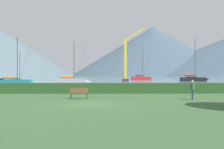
# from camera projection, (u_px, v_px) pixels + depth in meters

# --- Properties ---
(ground_plane) EXTENTS (1000.00, 1000.00, 0.00)m
(ground_plane) POSITION_uv_depth(u_px,v_px,m) (88.00, 104.00, 18.40)
(ground_plane) COLOR #385B33
(harbor_water) EXTENTS (320.00, 246.00, 0.00)m
(harbor_water) POSITION_uv_depth(u_px,v_px,m) (107.00, 78.00, 155.39)
(harbor_water) COLOR slate
(harbor_water) RESTS_ON ground_plane
(hedge_line) EXTENTS (80.00, 1.20, 1.17)m
(hedge_line) POSITION_uv_depth(u_px,v_px,m) (96.00, 88.00, 29.40)
(hedge_line) COLOR #284C23
(hedge_line) RESTS_ON ground_plane
(sailboat_slip_1) EXTENTS (9.35, 3.55, 13.95)m
(sailboat_slip_1) POSITION_uv_depth(u_px,v_px,m) (193.00, 79.00, 83.55)
(sailboat_slip_1) COLOR black
(sailboat_slip_1) RESTS_ON harbor_water
(sailboat_slip_4) EXTENTS (7.55, 2.30, 9.44)m
(sailboat_slip_4) POSITION_uv_depth(u_px,v_px,m) (15.00, 82.00, 50.35)
(sailboat_slip_4) COLOR #19707A
(sailboat_slip_4) RESTS_ON harbor_water
(sailboat_slip_6) EXTENTS (6.67, 2.38, 7.78)m
(sailboat_slip_6) POSITION_uv_depth(u_px,v_px,m) (18.00, 81.00, 64.70)
(sailboat_slip_6) COLOR #236B38
(sailboat_slip_6) RESTS_ON harbor_water
(sailboat_slip_10) EXTENTS (7.93, 2.81, 9.33)m
(sailboat_slip_10) POSITION_uv_depth(u_px,v_px,m) (72.00, 81.00, 56.06)
(sailboat_slip_10) COLOR #9E9EA3
(sailboat_slip_10) RESTS_ON harbor_water
(sailboat_slip_11) EXTENTS (9.30, 3.10, 13.74)m
(sailboat_slip_11) POSITION_uv_depth(u_px,v_px,m) (141.00, 78.00, 108.57)
(sailboat_slip_11) COLOR red
(sailboat_slip_11) RESTS_ON harbor_water
(park_bench_near_path) EXTENTS (1.61, 0.64, 0.95)m
(park_bench_near_path) POSITION_uv_depth(u_px,v_px,m) (79.00, 93.00, 22.68)
(park_bench_near_path) COLOR brown
(park_bench_near_path) RESTS_ON ground_plane
(person_seated_viewer) EXTENTS (0.36, 0.55, 1.65)m
(person_seated_viewer) POSITION_uv_depth(u_px,v_px,m) (193.00, 88.00, 21.74)
(person_seated_viewer) COLOR #2D3347
(person_seated_viewer) RESTS_ON ground_plane
(dock_crane) EXTENTS (7.21, 2.00, 17.16)m
(dock_crane) POSITION_uv_depth(u_px,v_px,m) (126.00, 63.00, 82.31)
(dock_crane) COLOR #333338
(dock_crane) RESTS_ON ground_plane
(distant_hill_west_ridge) EXTENTS (270.01, 270.01, 81.03)m
(distant_hill_west_ridge) POSITION_uv_depth(u_px,v_px,m) (153.00, 51.00, 425.35)
(distant_hill_west_ridge) COLOR #425666
(distant_hill_west_ridge) RESTS_ON ground_plane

